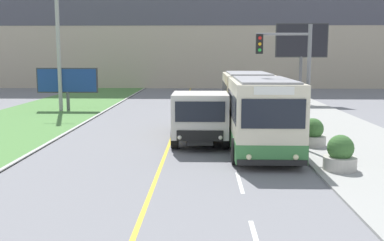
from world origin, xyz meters
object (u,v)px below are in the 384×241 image
Objects in this scene: dump_truck at (200,117)px; car_distant at (235,94)px; utility_pole_far at (58,30)px; traffic_light_mast at (292,71)px; planter_round_near at (340,155)px; planter_round_second at (313,134)px; billboard_large at (302,44)px; city_bus at (254,108)px; billboard_small at (67,81)px.

dump_truck reaches higher than car_distant.
utility_pole_far is 2.19× the size of traffic_light_mast.
planter_round_second is (0.06, 4.24, -0.01)m from planter_round_near.
dump_truck is 5.56× the size of planter_round_near.
utility_pole_far is at bearing -163.86° from billboard_large.
billboard_small is at bearing 137.36° from city_bus.
billboard_large is 22.96m from planter_round_near.
city_bus is 1.75× the size of dump_truck.
billboard_large reaches higher than traffic_light_mast.
billboard_large is 18.86m from planter_round_second.
utility_pole_far is (-10.30, 11.98, 4.64)m from dump_truck.
dump_truck reaches higher than planter_round_second.
billboard_large is 5.33× the size of planter_round_near.
car_distant is 3.46× the size of planter_round_near.
billboard_small is at bearing -163.95° from billboard_large.
billboard_small is at bearing 19.42° from utility_pole_far.
utility_pole_far is (-12.83, 11.20, 4.28)m from city_bus.
billboard_small is (-9.82, 12.16, 0.94)m from dump_truck.
billboard_large is 5.40× the size of planter_round_second.
planter_round_second is at bearing -40.99° from billboard_small.
car_distant is 0.81× the size of traffic_light_mast.
city_bus is at bearing 112.70° from planter_round_near.
billboard_small is 22.64m from planter_round_near.
car_distant is at bearing 164.53° from billboard_large.
dump_truck is 16.47m from utility_pole_far.
car_distant is 14.42m from billboard_small.
planter_round_near is (2.40, -5.74, -0.97)m from city_bus.
planter_round_near is at bearing -85.07° from car_distant.
utility_pole_far is 23.38m from planter_round_near.
traffic_light_mast is at bearing -45.45° from billboard_small.
dump_truck is at bearing -162.72° from city_bus.
utility_pole_far reaches higher than planter_round_second.
car_distant is 20.70m from traffic_light_mast.
car_distant is at bearing 88.89° from city_bus.
billboard_small is (-12.70, -6.67, 1.48)m from car_distant.
dump_truck is 1.30× the size of traffic_light_mast.
billboard_small is at bearing 130.76° from planter_round_near.
city_bus is 18.06m from car_distant.
planter_round_second is at bearing -31.29° from city_bus.
planter_round_near is at bearing -90.81° from planter_round_second.
dump_truck is 15.65m from billboard_small.
billboard_small is at bearing 139.01° from planter_round_second.
city_bus is 1.04× the size of utility_pole_far.
city_bus is at bearing 148.71° from planter_round_second.
planter_round_second is at bearing -100.15° from billboard_large.
dump_truck is at bearing -115.37° from billboard_large.
traffic_light_mast is at bearing -87.44° from car_distant.
billboard_small is at bearing -152.29° from car_distant.
city_bus is 9.71× the size of planter_round_near.
utility_pole_far is 9.35× the size of planter_round_near.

